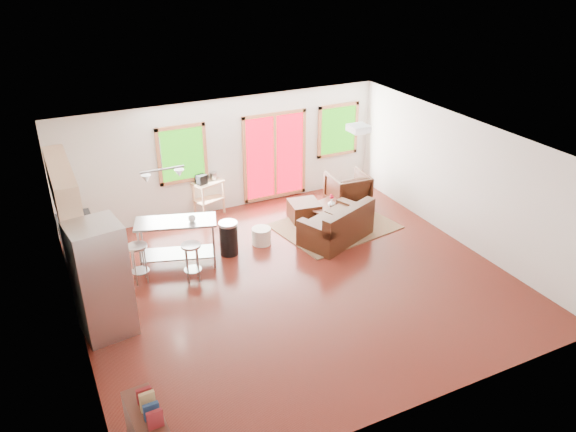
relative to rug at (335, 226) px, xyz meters
name	(u,v)px	position (x,y,z in m)	size (l,w,h in m)	color
floor	(295,281)	(-1.76, -1.56, -0.02)	(7.50, 7.00, 0.02)	#3B110B
ceiling	(296,146)	(-1.76, -1.56, 2.60)	(7.50, 7.00, 0.02)	silver
back_wall	(226,155)	(-1.76, 1.95, 1.29)	(7.50, 0.02, 2.60)	beige
left_wall	(69,267)	(-5.52, -1.56, 1.29)	(0.02, 7.00, 2.60)	beige
right_wall	(462,181)	(2.00, -1.56, 1.29)	(0.02, 7.00, 2.60)	beige
front_wall	(422,331)	(-1.76, -5.07, 1.29)	(7.50, 0.02, 2.60)	beige
window_left	(182,154)	(-2.76, 1.90, 1.49)	(1.10, 0.05, 1.30)	#1A5D0B
french_doors	(275,156)	(-0.56, 1.90, 1.09)	(1.60, 0.05, 2.10)	#C00013
window_right	(338,130)	(1.14, 1.90, 1.49)	(1.10, 0.05, 1.30)	#1A5D0B
rug	(335,226)	(0.00, 0.00, 0.00)	(2.42, 1.86, 0.02)	#4B623B
loveseat	(337,226)	(-0.27, -0.55, 0.31)	(1.74, 1.38, 0.82)	black
coffee_table	(326,207)	(0.01, 0.41, 0.30)	(1.03, 0.80, 0.36)	#3B1C13
armchair	(348,188)	(0.81, 0.82, 0.43)	(0.87, 0.81, 0.89)	black
ottoman	(304,211)	(-0.45, 0.61, 0.20)	(0.64, 0.64, 0.42)	black
pouf	(261,236)	(-1.75, 0.01, 0.16)	(0.40, 0.40, 0.35)	beige
vase	(332,202)	(0.01, 0.19, 0.49)	(0.18, 0.19, 0.29)	silver
book	(344,200)	(0.23, 0.05, 0.55)	(0.24, 0.03, 0.32)	maroon
cabinets	(77,236)	(-5.25, 0.14, 0.92)	(0.64, 2.24, 2.30)	tan
refrigerator	(102,280)	(-5.10, -1.55, 0.94)	(0.87, 0.84, 1.91)	#B7BABC
island	(177,235)	(-3.52, -0.07, 0.64)	(1.61, 1.03, 0.95)	#B7BABC
cup	(192,218)	(-3.25, -0.23, 1.00)	(0.13, 0.11, 0.13)	silver
bar_stool_a	(138,255)	(-4.32, -0.34, 0.56)	(0.36, 0.36, 0.77)	#B7BABC
bar_stool_b	(192,254)	(-3.44, -0.71, 0.55)	(0.40, 0.40, 0.75)	#B7BABC
trash_can	(229,238)	(-2.50, -0.08, 0.34)	(0.48, 0.48, 0.70)	black
kitchen_cart	(207,187)	(-2.29, 1.79, 0.69)	(0.77, 0.63, 1.02)	tan
ceiling_flush	(359,128)	(-0.16, -0.96, 2.52)	(0.35, 0.35, 0.12)	white
pendant_light	(163,175)	(-3.66, -0.06, 1.89)	(0.80, 0.18, 0.79)	gray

